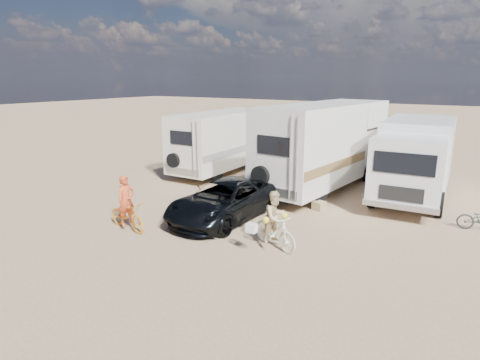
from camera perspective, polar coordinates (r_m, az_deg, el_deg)
The scene contains 11 objects.
ground at distance 12.77m, azimuth -0.18°, elevation -7.74°, with size 140.00×140.00×0.00m, color tan.
rv_main at distance 17.92m, azimuth 11.81°, elevation 4.62°, with size 2.52×7.85×3.72m, color white, non-canonical shape.
rv_left at distance 20.80m, azimuth -2.61°, elevation 5.36°, with size 2.23×6.48×3.10m, color #ECE8CB, non-canonical shape.
box_truck at distance 17.59m, azimuth 23.52°, elevation 2.57°, with size 2.57×6.79×3.14m, color silver, non-canonical shape.
dark_suv at distance 13.95m, azimuth -2.18°, elevation -2.90°, with size 2.21×4.79×1.33m, color black.
bike_man at distance 13.54m, azimuth -15.72°, elevation -4.89°, with size 0.62×1.78×0.93m, color orange.
bike_woman at distance 11.69m, azimuth 4.96°, elevation -7.19°, with size 0.49×1.73×1.04m, color silver.
rider_man at distance 13.43m, azimuth -15.82°, elevation -3.51°, with size 0.59×0.39×1.62m, color #C4441F.
rider_woman at distance 11.60m, azimuth 4.99°, elevation -6.07°, with size 0.74×0.58×1.53m, color tan.
cooler at distance 16.12m, azimuth 6.41°, elevation -2.20°, with size 0.58×0.42×0.46m, color #1C5780.
crate at distance 15.29m, azimuth 11.15°, elevation -3.59°, with size 0.40×0.40×0.32m, color #8B7751.
Camera 1 is at (6.30, -10.01, 4.81)m, focal length 30.04 mm.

